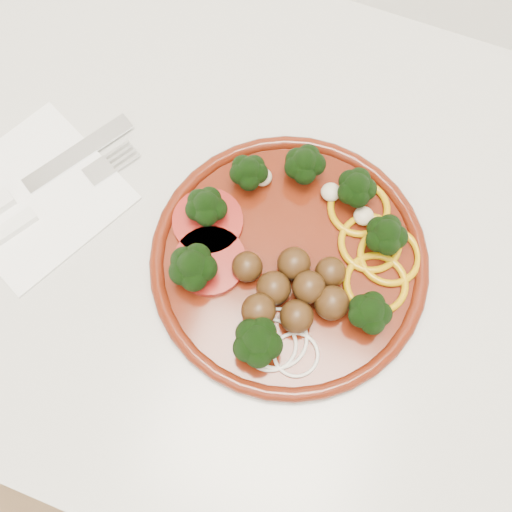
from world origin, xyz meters
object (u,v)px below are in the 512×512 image
(knife, at_px, (5,200))
(fork, at_px, (18,224))
(napkin, at_px, (35,195))
(plate, at_px, (291,257))

(knife, relative_size, fork, 1.13)
(napkin, xyz_separation_m, fork, (0.00, -0.04, 0.01))
(napkin, relative_size, knife, 0.72)
(napkin, relative_size, fork, 0.81)
(knife, bearing_deg, napkin, -22.66)
(napkin, height_order, fork, fork)
(napkin, distance_m, knife, 0.03)
(knife, bearing_deg, fork, -97.00)
(plate, xyz_separation_m, knife, (-0.29, -0.04, -0.01))
(plate, xyz_separation_m, fork, (-0.26, -0.06, -0.01))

